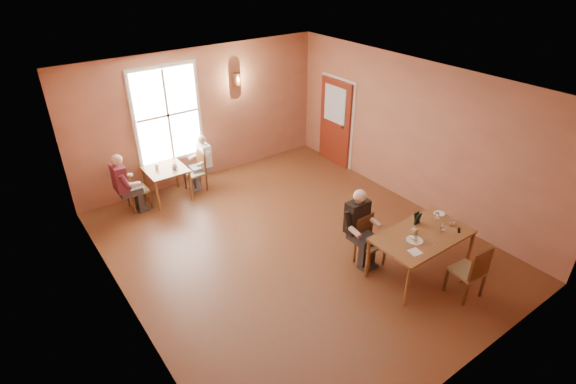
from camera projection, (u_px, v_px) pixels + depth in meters
ground at (294, 245)px, 8.34m from camera, size 6.00×7.00×0.01m
wall_back at (202, 116)px, 10.06m from camera, size 6.00×0.04×3.00m
wall_front at (478, 287)px, 5.14m from camera, size 6.00×0.04×3.00m
wall_left at (117, 233)px, 6.07m from camera, size 0.04×7.00×3.00m
wall_right at (413, 134)px, 9.13m from camera, size 0.04×7.00×3.00m
ceiling at (296, 86)px, 6.86m from camera, size 6.00×7.00×0.04m
window at (168, 115)px, 9.52m from camera, size 1.36×0.10×1.96m
door at (335, 123)px, 10.94m from camera, size 0.12×1.04×2.10m
wall_sconce at (237, 79)px, 10.10m from camera, size 0.16×0.16×0.28m
main_table at (419, 254)px, 7.50m from camera, size 1.65×0.93×0.77m
chair_diner_main at (370, 242)px, 7.67m from camera, size 0.40×0.40×0.90m
diner_main at (373, 232)px, 7.54m from camera, size 0.54×0.54×1.34m
chair_empty at (467, 270)px, 6.98m from camera, size 0.46×0.46×0.97m
plate_food at (415, 240)px, 7.14m from camera, size 0.28×0.28×0.03m
sandwich at (414, 233)px, 7.26m from camera, size 0.09×0.09×0.10m
goblet_a at (437, 217)px, 7.58m from camera, size 0.08×0.08×0.19m
goblet_b at (452, 222)px, 7.47m from camera, size 0.09×0.09×0.18m
goblet_c at (443, 228)px, 7.30m from camera, size 0.09×0.09×0.18m
menu_stand at (417, 218)px, 7.53m from camera, size 0.13×0.07×0.21m
knife at (435, 244)px, 7.07m from camera, size 0.19×0.05×0.00m
napkin at (415, 252)px, 6.90m from camera, size 0.20×0.20×0.01m
side_plate at (439, 214)px, 7.84m from camera, size 0.24×0.24×0.01m
sunglasses at (459, 230)px, 7.39m from camera, size 0.13×0.11×0.02m
second_table at (168, 184)px, 9.67m from camera, size 0.81×0.81×0.72m
chair_diner_white at (195, 172)px, 9.96m from camera, size 0.39×0.39×0.89m
diner_white at (195, 166)px, 9.90m from camera, size 0.47×0.47×1.18m
chair_diner_maroon at (137, 189)px, 9.30m from camera, size 0.39×0.39×0.88m
diner_maroon at (134, 181)px, 9.18m from camera, size 0.52×0.52×1.30m
cup_a at (175, 167)px, 9.46m from camera, size 0.13×0.13×0.10m
cup_b at (157, 167)px, 9.47m from camera, size 0.11×0.11×0.09m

